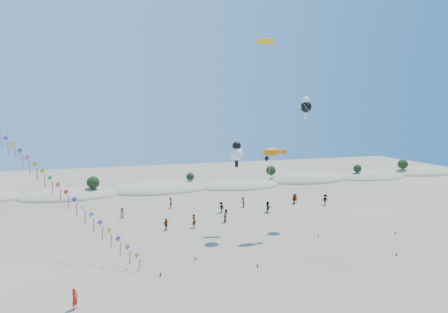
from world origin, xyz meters
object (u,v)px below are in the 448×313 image
fish_kite (274,152)px  flyer_foreground (75,299)px  parafoil_kite (269,46)px  kite_train (47,176)px

fish_kite → flyer_foreground: (-21.24, -10.53, -9.36)m
parafoil_kite → flyer_foreground: 35.66m
kite_train → parafoil_kite: bearing=6.1°
fish_kite → parafoil_kite: size_ratio=0.44×
fish_kite → flyer_foreground: fish_kite is taller
parafoil_kite → fish_kite: bearing=-106.6°
fish_kite → flyer_foreground: bearing=-153.6°
flyer_foreground → kite_train: bearing=45.4°
parafoil_kite → flyer_foreground: (-22.84, -15.92, -22.28)m
fish_kite → kite_train: bearing=173.9°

